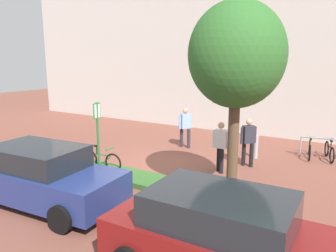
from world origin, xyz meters
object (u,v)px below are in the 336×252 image
bike_rack_cluster (329,151)px  tree_sidewalk (237,56)px  bike_at_sign (101,160)px  parking_sign_post (98,127)px  car_maroon_wagon (227,238)px  car_navy_sedan (42,176)px  person_casual_tan (185,125)px  person_shirt_blue (221,144)px  person_suited_navy (248,139)px  bollard_steel (256,147)px

bike_rack_cluster → tree_sidewalk: bearing=-108.2°
bike_at_sign → bike_rack_cluster: bearing=39.7°
parking_sign_post → car_maroon_wagon: parking_sign_post is taller
bike_at_sign → car_navy_sedan: car_navy_sedan is taller
tree_sidewalk → bike_at_sign: size_ratio=3.07×
bike_at_sign → parking_sign_post: bearing=-66.2°
person_casual_tan → person_shirt_blue: bearing=-40.8°
bike_at_sign → person_suited_navy: (4.14, 3.04, 0.63)m
bike_at_sign → person_casual_tan: size_ratio=0.98×
person_suited_navy → tree_sidewalk: bearing=-79.5°
person_casual_tan → person_suited_navy: size_ratio=1.00×
person_shirt_blue → person_casual_tan: bearing=139.2°
person_suited_navy → car_navy_sedan: (-3.59, -5.82, -0.23)m
person_casual_tan → person_shirt_blue: same height
bike_rack_cluster → car_navy_sedan: bearing=-126.2°
tree_sidewalk → parking_sign_post: 5.16m
car_navy_sedan → bollard_steel: bearing=62.8°
parking_sign_post → bike_at_sign: size_ratio=1.41×
tree_sidewalk → person_casual_tan: tree_sidewalk is taller
tree_sidewalk → bollard_steel: tree_sidewalk is taller
tree_sidewalk → bike_rack_cluster: tree_sidewalk is taller
parking_sign_post → person_casual_tan: 4.45m
tree_sidewalk → person_shirt_blue: bearing=119.7°
person_casual_tan → car_maroon_wagon: person_casual_tan is taller
bike_rack_cluster → person_casual_tan: bearing=-166.6°
parking_sign_post → person_shirt_blue: 4.11m
tree_sidewalk → person_casual_tan: bearing=131.1°
person_casual_tan → car_navy_sedan: size_ratio=0.39×
tree_sidewalk → person_shirt_blue: tree_sidewalk is taller
person_shirt_blue → person_suited_navy: size_ratio=1.00×
car_navy_sedan → person_casual_tan: bearing=86.0°
person_shirt_blue → bollard_steel: bearing=75.9°
parking_sign_post → bike_at_sign: bearing=113.8°
parking_sign_post → car_maroon_wagon: size_ratio=0.55×
parking_sign_post → person_suited_navy: 5.22m
bike_rack_cluster → person_shirt_blue: 4.64m
person_casual_tan → car_navy_sedan: bearing=-94.0°
bike_rack_cluster → person_shirt_blue: (-2.99, -3.49, 0.63)m
car_maroon_wagon → person_suited_navy: bearing=104.9°
bike_at_sign → bollard_steel: 5.84m
tree_sidewalk → car_navy_sedan: tree_sidewalk is taller
person_casual_tan → tree_sidewalk: bearing=-48.9°
bike_at_sign → bollard_steel: bollard_steel is taller
bollard_steel → person_suited_navy: size_ratio=0.52×
car_navy_sedan → bike_rack_cluster: bearing=53.8°
person_suited_navy → bike_rack_cluster: bearing=44.7°
bike_at_sign → person_shirt_blue: (3.55, 1.94, 0.63)m
bike_rack_cluster → bollard_steel: size_ratio=2.33×
person_casual_tan → person_shirt_blue: 3.33m
tree_sidewalk → parking_sign_post: tree_sidewalk is taller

